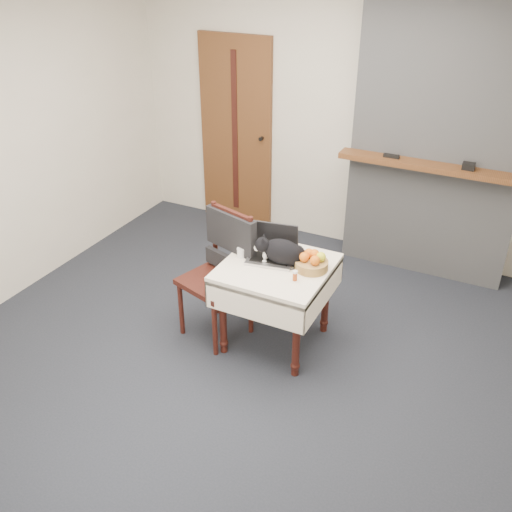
{
  "coord_description": "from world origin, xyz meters",
  "views": [
    {
      "loc": [
        1.62,
        -3.2,
        2.85
      ],
      "look_at": [
        -0.01,
        0.07,
        0.77
      ],
      "focal_mm": 40.0,
      "sensor_mm": 36.0,
      "label": 1
    }
  ],
  "objects_px": {
    "laptop": "(273,250)",
    "fruit_basket": "(312,262)",
    "pill_bottle": "(295,275)",
    "cat": "(283,252)",
    "chair": "(224,257)",
    "cream_jar": "(241,252)",
    "side_table": "(276,278)",
    "door": "(236,133)"
  },
  "relations": [
    {
      "from": "cream_jar",
      "to": "chair",
      "type": "distance_m",
      "value": 0.16
    },
    {
      "from": "laptop",
      "to": "pill_bottle",
      "type": "bearing_deg",
      "value": -49.41
    },
    {
      "from": "laptop",
      "to": "fruit_basket",
      "type": "distance_m",
      "value": 0.33
    },
    {
      "from": "chair",
      "to": "cat",
      "type": "bearing_deg",
      "value": 23.98
    },
    {
      "from": "pill_bottle",
      "to": "cat",
      "type": "bearing_deg",
      "value": 133.49
    },
    {
      "from": "pill_bottle",
      "to": "fruit_basket",
      "type": "relative_size",
      "value": 0.31
    },
    {
      "from": "door",
      "to": "chair",
      "type": "xyz_separation_m",
      "value": [
        0.89,
        -1.86,
        -0.34
      ]
    },
    {
      "from": "cat",
      "to": "laptop",
      "type": "bearing_deg",
      "value": 138.49
    },
    {
      "from": "door",
      "to": "laptop",
      "type": "bearing_deg",
      "value": -54.45
    },
    {
      "from": "fruit_basket",
      "to": "chair",
      "type": "bearing_deg",
      "value": -173.48
    },
    {
      "from": "side_table",
      "to": "cream_jar",
      "type": "height_order",
      "value": "cream_jar"
    },
    {
      "from": "door",
      "to": "fruit_basket",
      "type": "bearing_deg",
      "value": -48.43
    },
    {
      "from": "side_table",
      "to": "pill_bottle",
      "type": "relative_size",
      "value": 10.16
    },
    {
      "from": "laptop",
      "to": "cream_jar",
      "type": "bearing_deg",
      "value": -164.79
    },
    {
      "from": "laptop",
      "to": "cream_jar",
      "type": "height_order",
      "value": "laptop"
    },
    {
      "from": "laptop",
      "to": "pill_bottle",
      "type": "height_order",
      "value": "laptop"
    },
    {
      "from": "cat",
      "to": "cream_jar",
      "type": "xyz_separation_m",
      "value": [
        -0.33,
        -0.05,
        -0.06
      ]
    },
    {
      "from": "laptop",
      "to": "fruit_basket",
      "type": "xyz_separation_m",
      "value": [
        0.33,
        -0.03,
        -0.01
      ]
    },
    {
      "from": "fruit_basket",
      "to": "laptop",
      "type": "bearing_deg",
      "value": 174.59
    },
    {
      "from": "chair",
      "to": "laptop",
      "type": "bearing_deg",
      "value": 33.68
    },
    {
      "from": "door",
      "to": "laptop",
      "type": "distance_m",
      "value": 2.17
    },
    {
      "from": "cat",
      "to": "side_table",
      "type": "bearing_deg",
      "value": -139.67
    },
    {
      "from": "laptop",
      "to": "cat",
      "type": "distance_m",
      "value": 0.13
    },
    {
      "from": "fruit_basket",
      "to": "door",
      "type": "bearing_deg",
      "value": 131.57
    },
    {
      "from": "laptop",
      "to": "pill_bottle",
      "type": "relative_size",
      "value": 5.14
    },
    {
      "from": "side_table",
      "to": "cream_jar",
      "type": "distance_m",
      "value": 0.33
    },
    {
      "from": "door",
      "to": "side_table",
      "type": "relative_size",
      "value": 2.56
    },
    {
      "from": "door",
      "to": "chair",
      "type": "distance_m",
      "value": 2.09
    },
    {
      "from": "cat",
      "to": "chair",
      "type": "xyz_separation_m",
      "value": [
        -0.47,
        -0.06,
        -0.13
      ]
    },
    {
      "from": "fruit_basket",
      "to": "chair",
      "type": "relative_size",
      "value": 0.24
    },
    {
      "from": "side_table",
      "to": "fruit_basket",
      "type": "bearing_deg",
      "value": 15.2
    },
    {
      "from": "side_table",
      "to": "fruit_basket",
      "type": "distance_m",
      "value": 0.31
    },
    {
      "from": "pill_bottle",
      "to": "side_table",
      "type": "bearing_deg",
      "value": 146.91
    },
    {
      "from": "cream_jar",
      "to": "pill_bottle",
      "type": "bearing_deg",
      "value": -14.55
    },
    {
      "from": "cat",
      "to": "cream_jar",
      "type": "bearing_deg",
      "value": 172.08
    },
    {
      "from": "door",
      "to": "cat",
      "type": "xyz_separation_m",
      "value": [
        1.36,
        -1.8,
        -0.2
      ]
    },
    {
      "from": "pill_bottle",
      "to": "fruit_basket",
      "type": "xyz_separation_m",
      "value": [
        0.05,
        0.2,
        0.02
      ]
    },
    {
      "from": "laptop",
      "to": "door",
      "type": "bearing_deg",
      "value": 115.54
    },
    {
      "from": "laptop",
      "to": "fruit_basket",
      "type": "height_order",
      "value": "laptop"
    },
    {
      "from": "laptop",
      "to": "side_table",
      "type": "bearing_deg",
      "value": -61.53
    },
    {
      "from": "door",
      "to": "pill_bottle",
      "type": "xyz_separation_m",
      "value": [
        1.54,
        -1.98,
        -0.26
      ]
    },
    {
      "from": "chair",
      "to": "pill_bottle",
      "type": "bearing_deg",
      "value": 6.14
    }
  ]
}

